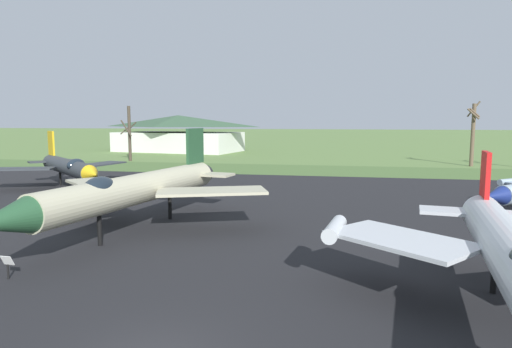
# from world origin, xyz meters

# --- Properties ---
(asphalt_apron) EXTENTS (73.10, 50.12, 0.05)m
(asphalt_apron) POSITION_xyz_m (0.00, 15.04, 0.03)
(asphalt_apron) COLOR black
(asphalt_apron) RESTS_ON ground
(grass_verge_strip) EXTENTS (133.10, 12.00, 0.06)m
(grass_verge_strip) POSITION_xyz_m (0.00, 46.10, 0.03)
(grass_verge_strip) COLOR #4E6D36
(grass_verge_strip) RESTS_ON ground
(jet_fighter_front_right) EXTENTS (14.06, 18.27, 5.74)m
(jet_fighter_front_right) POSITION_xyz_m (-6.57, 12.37, 2.50)
(jet_fighter_front_right) COLOR #B7B293
(jet_fighter_front_right) RESTS_ON ground
(info_placard_front_right) EXTENTS (0.50, 0.26, 1.01)m
(info_placard_front_right) POSITION_xyz_m (-8.09, 4.66, 0.62)
(info_placard_front_right) COLOR black
(info_placard_front_right) RESTS_ON ground
(jet_fighter_rear_center) EXTENTS (13.07, 12.54, 5.21)m
(jet_fighter_rear_center) POSITION_xyz_m (-19.60, 26.13, 2.13)
(jet_fighter_rear_center) COLOR #33383D
(jet_fighter_rear_center) RESTS_ON ground
(info_placard_rear_center) EXTENTS (0.59, 0.29, 0.90)m
(info_placard_rear_center) POSITION_xyz_m (-14.63, 17.99, 0.58)
(info_placard_rear_center) COLOR black
(info_placard_rear_center) RESTS_ON ground
(bare_tree_far_left) EXTENTS (2.03, 2.20, 8.44)m
(bare_tree_far_left) POSITION_xyz_m (-27.60, 54.08, 4.33)
(bare_tree_far_left) COLOR #42382D
(bare_tree_far_left) RESTS_ON ground
(bare_tree_left_of_center) EXTENTS (2.02, 2.07, 8.89)m
(bare_tree_left_of_center) POSITION_xyz_m (22.16, 55.49, 4.66)
(bare_tree_left_of_center) COLOR brown
(bare_tree_left_of_center) RESTS_ON ground
(visitor_building) EXTENTS (26.95, 17.19, 7.25)m
(visitor_building) POSITION_xyz_m (-27.87, 75.88, 3.58)
(visitor_building) COLOR silver
(visitor_building) RESTS_ON ground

